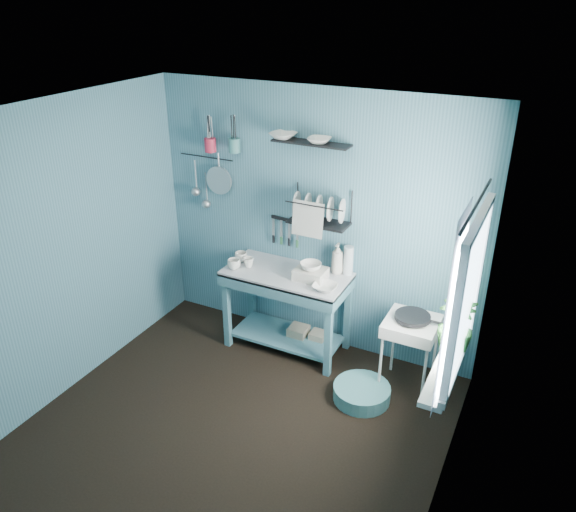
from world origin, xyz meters
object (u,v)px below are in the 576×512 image
at_px(work_counter, 287,310).
at_px(floor_basin, 362,393).
at_px(mug_left, 234,264).
at_px(potted_plant, 455,325).
at_px(hotplate_stand, 408,355).
at_px(mug_right, 241,257).
at_px(soap_bottle, 337,258).
at_px(frying_pan, 413,317).
at_px(storage_tin_small, 318,341).
at_px(dish_rack, 319,207).
at_px(colander, 219,180).
at_px(water_bottle, 348,261).
at_px(utensil_cup_magenta, 210,145).
at_px(storage_tin_large, 298,337).
at_px(wash_tub, 311,274).
at_px(utensil_cup_teal, 234,145).
at_px(mug_mid, 249,262).

bearing_deg(work_counter, floor_basin, -28.42).
distance_m(mug_left, potted_plant, 2.18).
xyz_separation_m(hotplate_stand, potted_plant, (0.41, -0.49, 0.71)).
bearing_deg(mug_right, soap_bottle, 12.26).
xyz_separation_m(frying_pan, storage_tin_small, (-0.93, 0.18, -0.64)).
relative_size(mug_right, dish_rack, 0.22).
xyz_separation_m(soap_bottle, colander, (-1.28, 0.03, 0.55)).
relative_size(water_bottle, storage_tin_small, 1.40).
bearing_deg(storage_tin_small, dish_rack, 128.62).
height_order(mug_right, floor_basin, mug_right).
distance_m(utensil_cup_magenta, storage_tin_large, 2.05).
bearing_deg(frying_pan, wash_tub, 175.51).
bearing_deg(floor_basin, frying_pan, 47.84).
distance_m(utensil_cup_magenta, potted_plant, 2.80).
height_order(mug_right, dish_rack, dish_rack).
relative_size(mug_right, storage_tin_small, 0.61).
bearing_deg(utensil_cup_magenta, storage_tin_small, -5.64).
distance_m(work_counter, water_bottle, 0.79).
xyz_separation_m(water_bottle, utensil_cup_teal, (-1.17, -0.02, 0.94)).
relative_size(utensil_cup_teal, floor_basin, 0.26).
distance_m(potted_plant, floor_basin, 1.23).
bearing_deg(utensil_cup_teal, hotplate_stand, -8.99).
relative_size(work_counter, hotplate_stand, 1.67).
relative_size(frying_pan, dish_rack, 0.55).
distance_m(soap_bottle, water_bottle, 0.10).
height_order(water_bottle, colander, colander).
xyz_separation_m(soap_bottle, storage_tin_small, (-0.12, -0.12, -0.88)).
xyz_separation_m(mug_left, dish_rack, (0.72, 0.31, 0.59)).
bearing_deg(mug_mid, dish_rack, 18.61).
height_order(utensil_cup_magenta, utensil_cup_teal, utensil_cup_teal).
distance_m(mug_left, water_bottle, 1.07).
relative_size(wash_tub, floor_basin, 0.57).
xyz_separation_m(mug_mid, wash_tub, (0.63, 0.04, 0.00)).
bearing_deg(storage_tin_large, potted_plant, -22.50).
height_order(soap_bottle, potted_plant, potted_plant).
height_order(dish_rack, storage_tin_large, dish_rack).
xyz_separation_m(water_bottle, potted_plant, (1.13, -0.81, 0.09)).
height_order(mug_mid, colander, colander).
bearing_deg(dish_rack, mug_mid, -153.99).
bearing_deg(storage_tin_large, utensil_cup_teal, 168.64).
bearing_deg(wash_tub, utensil_cup_magenta, 169.31).
relative_size(mug_left, utensil_cup_magenta, 0.95).
bearing_deg(mug_mid, floor_basin, -15.40).
height_order(wash_tub, water_bottle, water_bottle).
height_order(mug_right, colander, colander).
relative_size(wash_tub, soap_bottle, 0.94).
xyz_separation_m(mug_right, potted_plant, (2.15, -0.59, 0.18)).
xyz_separation_m(mug_left, frying_pan, (1.71, 0.06, -0.14)).
bearing_deg(soap_bottle, utensil_cup_magenta, 179.99).
bearing_deg(work_counter, wash_tub, -8.70).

